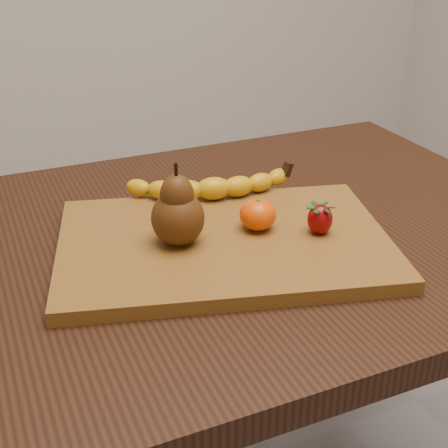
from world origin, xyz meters
name	(u,v)px	position (x,y,z in m)	size (l,w,h in m)	color
table	(226,286)	(0.00, 0.00, 0.66)	(1.00, 0.70, 0.76)	black
cutting_board	(224,243)	(-0.03, -0.05, 0.77)	(0.45, 0.30, 0.02)	brown
banana	(213,189)	(0.01, 0.07, 0.80)	(0.23, 0.06, 0.04)	#DFA50A
pear	(177,204)	(-0.09, -0.04, 0.84)	(0.07, 0.07, 0.11)	#4C290C
mandarin	(258,215)	(0.03, -0.05, 0.80)	(0.05, 0.05, 0.04)	#F14B02
strawberry	(320,218)	(0.10, -0.09, 0.80)	(0.04, 0.04, 0.04)	#850307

